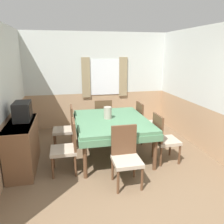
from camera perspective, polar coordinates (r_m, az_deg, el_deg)
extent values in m
plane|color=brown|center=(3.13, 8.79, -26.49)|extent=(16.00, 16.00, 0.00)
cube|color=silver|center=(6.13, -3.93, 12.59)|extent=(4.30, 0.05, 1.65)
cube|color=tan|center=(6.33, -3.71, 0.76)|extent=(4.30, 0.05, 0.95)
cube|color=white|center=(6.16, -1.91, 9.07)|extent=(0.91, 0.01, 0.98)
cube|color=#998460|center=(6.07, -6.82, 8.87)|extent=(0.23, 0.03, 1.09)
cube|color=#998460|center=(6.26, 2.92, 9.16)|extent=(0.23, 0.03, 1.09)
cube|color=tan|center=(4.52, -25.28, -6.92)|extent=(0.05, 4.28, 0.95)
cube|color=silver|center=(5.02, 23.21, 10.75)|extent=(0.05, 4.28, 1.65)
cube|color=tan|center=(5.26, 21.71, -3.46)|extent=(0.05, 4.28, 0.95)
cube|color=#4C7A56|center=(4.42, -0.10, -2.26)|extent=(1.42, 1.73, 0.06)
cube|color=#4C7A56|center=(4.45, -0.10, -3.36)|extent=(1.45, 1.76, 0.12)
cylinder|color=brown|center=(3.76, -7.07, -12.07)|extent=(0.07, 0.07, 0.71)
cylinder|color=brown|center=(4.05, 11.22, -10.15)|extent=(0.07, 0.07, 0.71)
cylinder|color=brown|center=(5.20, -8.76, -4.12)|extent=(0.07, 0.07, 0.71)
cylinder|color=brown|center=(5.41, 4.64, -3.19)|extent=(0.07, 0.07, 0.71)
cylinder|color=brown|center=(5.57, 10.19, -4.59)|extent=(0.04, 0.04, 0.39)
cylinder|color=brown|center=(5.24, 11.77, -5.97)|extent=(0.04, 0.04, 0.39)
cylinder|color=brown|center=(5.44, 6.47, -4.94)|extent=(0.04, 0.04, 0.39)
cylinder|color=brown|center=(5.10, 7.84, -6.38)|extent=(0.04, 0.04, 0.39)
cube|color=tan|center=(5.26, 9.17, -3.17)|extent=(0.44, 0.44, 0.06)
cube|color=brown|center=(5.11, 7.22, -0.34)|extent=(0.04, 0.42, 0.50)
cylinder|color=brown|center=(4.83, -14.74, -8.10)|extent=(0.04, 0.04, 0.39)
cylinder|color=brown|center=(5.18, -14.61, -6.44)|extent=(0.04, 0.04, 0.39)
cylinder|color=brown|center=(4.82, -10.19, -7.85)|extent=(0.04, 0.04, 0.39)
cylinder|color=brown|center=(5.17, -10.38, -6.20)|extent=(0.04, 0.04, 0.39)
cube|color=tan|center=(4.91, -12.64, -4.70)|extent=(0.44, 0.44, 0.06)
cube|color=brown|center=(4.83, -10.46, -1.43)|extent=(0.04, 0.42, 0.50)
cylinder|color=brown|center=(3.54, 7.85, -16.97)|extent=(0.04, 0.04, 0.39)
cylinder|color=brown|center=(3.44, 1.60, -17.85)|extent=(0.04, 0.04, 0.39)
cylinder|color=brown|center=(3.84, 5.86, -14.05)|extent=(0.04, 0.04, 0.39)
cylinder|color=brown|center=(3.76, 0.15, -14.74)|extent=(0.04, 0.04, 0.39)
cube|color=tan|center=(3.53, 3.93, -12.74)|extent=(0.44, 0.44, 0.06)
cube|color=brown|center=(3.58, 3.12, -7.29)|extent=(0.42, 0.04, 0.50)
cylinder|color=brown|center=(5.80, -4.73, -3.56)|extent=(0.04, 0.04, 0.39)
cylinder|color=brown|center=(5.86, -1.04, -3.31)|extent=(0.04, 0.04, 0.39)
cylinder|color=brown|center=(5.44, -4.19, -4.85)|extent=(0.04, 0.04, 0.39)
cylinder|color=brown|center=(5.51, -0.26, -4.56)|extent=(0.04, 0.04, 0.39)
cube|color=tan|center=(5.58, -2.58, -1.88)|extent=(0.44, 0.44, 0.06)
cube|color=brown|center=(5.31, -2.25, 0.39)|extent=(0.42, 0.04, 0.50)
cylinder|color=brown|center=(3.91, -15.23, -14.03)|extent=(0.04, 0.04, 0.39)
cylinder|color=brown|center=(4.24, -15.02, -11.52)|extent=(0.04, 0.04, 0.39)
cylinder|color=brown|center=(3.90, -9.50, -13.73)|extent=(0.04, 0.04, 0.39)
cylinder|color=brown|center=(4.24, -9.80, -11.24)|extent=(0.04, 0.04, 0.39)
cube|color=tan|center=(3.97, -12.58, -9.73)|extent=(0.44, 0.44, 0.06)
cube|color=brown|center=(3.86, -9.85, -5.77)|extent=(0.04, 0.42, 0.50)
cylinder|color=brown|center=(4.71, 14.94, -8.71)|extent=(0.04, 0.04, 0.39)
cylinder|color=brown|center=(4.41, 17.20, -10.62)|extent=(0.04, 0.04, 0.39)
cylinder|color=brown|center=(4.56, 10.63, -9.29)|extent=(0.04, 0.04, 0.39)
cylinder|color=brown|center=(4.25, 12.64, -11.34)|extent=(0.04, 0.04, 0.39)
cube|color=tan|center=(4.39, 14.04, -7.31)|extent=(0.44, 0.44, 0.06)
cube|color=brown|center=(4.20, 11.84, -4.07)|extent=(0.04, 0.42, 0.50)
cube|color=brown|center=(4.30, -22.31, -8.20)|extent=(0.44, 1.18, 0.88)
cube|color=#8C5F3F|center=(4.16, -22.92, -2.72)|extent=(0.46, 1.20, 0.02)
cube|color=black|center=(4.26, -22.37, 0.21)|extent=(0.28, 0.46, 0.33)
cube|color=black|center=(4.23, -20.47, 0.41)|extent=(0.01, 0.37, 0.25)
cylinder|color=#A39989|center=(4.42, -1.12, -0.19)|extent=(0.16, 0.16, 0.24)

